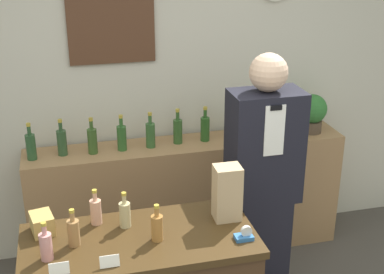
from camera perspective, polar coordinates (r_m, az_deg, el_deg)
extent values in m
cube|color=beige|center=(3.96, -4.63, 6.19)|extent=(5.20, 0.06, 2.70)
cube|color=#4E2F1F|center=(3.79, -8.62, 11.78)|extent=(0.60, 0.02, 0.54)
cube|color=#9E754C|center=(4.12, -0.42, -6.50)|extent=(2.36, 0.36, 0.91)
cube|color=#3D2A14|center=(2.72, -5.62, -10.97)|extent=(1.16, 0.56, 0.04)
cube|color=black|center=(3.64, 7.13, -11.98)|extent=(0.33, 0.26, 0.80)
cube|color=black|center=(3.28, 7.74, -1.01)|extent=(0.44, 0.26, 0.70)
cube|color=white|center=(3.11, 8.79, 0.67)|extent=(0.12, 0.01, 0.31)
cube|color=black|center=(3.06, 8.96, 3.09)|extent=(0.07, 0.01, 0.03)
sphere|color=#DBB293|center=(3.13, 8.17, 6.83)|extent=(0.23, 0.23, 0.23)
cylinder|color=#4C3D2D|center=(4.21, 12.56, 1.14)|extent=(0.16, 0.16, 0.09)
sphere|color=#2D6B2D|center=(4.17, 12.72, 2.95)|extent=(0.22, 0.22, 0.22)
cube|color=tan|center=(2.79, 3.77, -5.95)|extent=(0.14, 0.12, 0.30)
cube|color=#2D66A8|center=(2.69, 5.54, -10.60)|extent=(0.09, 0.06, 0.02)
cylinder|color=silver|center=(2.68, 5.82, -9.95)|extent=(0.06, 0.02, 0.06)
cube|color=white|center=(2.51, -13.99, -13.48)|extent=(0.09, 0.02, 0.06)
cube|color=white|center=(2.51, -8.79, -12.98)|extent=(0.09, 0.02, 0.06)
cube|color=tan|center=(2.82, -15.70, -8.86)|extent=(0.13, 0.16, 0.10)
cylinder|color=#CF8B88|center=(2.60, -15.30, -11.23)|extent=(0.06, 0.06, 0.13)
cylinder|color=#CF8B88|center=(2.55, -15.50, -9.54)|extent=(0.02, 0.02, 0.05)
cylinder|color=#B29933|center=(2.53, -15.57, -8.94)|extent=(0.03, 0.03, 0.02)
cylinder|color=#9A6F41|center=(2.67, -12.51, -9.96)|extent=(0.06, 0.06, 0.13)
cylinder|color=#9A6F41|center=(2.62, -12.67, -8.30)|extent=(0.02, 0.02, 0.05)
cylinder|color=#B29933|center=(2.61, -12.73, -7.71)|extent=(0.03, 0.03, 0.02)
cylinder|color=tan|center=(2.82, -10.21, -7.88)|extent=(0.06, 0.06, 0.13)
cylinder|color=tan|center=(2.78, -10.34, -6.27)|extent=(0.02, 0.02, 0.05)
cylinder|color=#B29933|center=(2.76, -10.38, -5.70)|extent=(0.03, 0.03, 0.02)
cylinder|color=tan|center=(2.77, -7.17, -8.25)|extent=(0.06, 0.06, 0.13)
cylinder|color=tan|center=(2.73, -7.26, -6.62)|extent=(0.02, 0.02, 0.05)
cylinder|color=#B29933|center=(2.72, -7.29, -6.04)|extent=(0.03, 0.03, 0.02)
cylinder|color=#A26D34|center=(2.65, -3.74, -9.67)|extent=(0.06, 0.06, 0.13)
cylinder|color=#A26D34|center=(2.60, -3.79, -7.99)|extent=(0.02, 0.02, 0.05)
cylinder|color=#B29933|center=(2.59, -3.81, -7.39)|extent=(0.03, 0.03, 0.02)
cylinder|color=#274C2A|center=(3.78, -16.79, -1.04)|extent=(0.07, 0.07, 0.18)
cylinder|color=#274C2A|center=(3.74, -16.99, 0.66)|extent=(0.03, 0.03, 0.06)
cylinder|color=#B29933|center=(3.72, -17.07, 1.27)|extent=(0.03, 0.03, 0.02)
cylinder|color=#2B4A2A|center=(3.80, -13.70, -0.61)|extent=(0.07, 0.07, 0.18)
cylinder|color=#2B4A2A|center=(3.75, -13.86, 1.09)|extent=(0.03, 0.03, 0.06)
cylinder|color=#B29933|center=(3.74, -13.92, 1.69)|extent=(0.03, 0.03, 0.02)
cylinder|color=#335122|center=(3.78, -10.58, -0.45)|extent=(0.07, 0.07, 0.18)
cylinder|color=#335122|center=(3.74, -10.71, 1.26)|extent=(0.03, 0.03, 0.06)
cylinder|color=#B29933|center=(3.72, -10.75, 1.87)|extent=(0.03, 0.03, 0.02)
cylinder|color=#2C5826|center=(3.80, -7.50, -0.13)|extent=(0.07, 0.07, 0.18)
cylinder|color=#2C5826|center=(3.76, -7.59, 1.58)|extent=(0.03, 0.03, 0.06)
cylinder|color=#B29933|center=(3.74, -7.62, 2.18)|extent=(0.03, 0.03, 0.02)
cylinder|color=#30582B|center=(3.83, -4.45, 0.17)|extent=(0.07, 0.07, 0.18)
cylinder|color=#30582B|center=(3.79, -4.50, 1.87)|extent=(0.03, 0.03, 0.06)
cylinder|color=#B29933|center=(3.77, -4.52, 2.47)|extent=(0.03, 0.03, 0.02)
cylinder|color=#2F5426|center=(3.89, -1.53, 0.58)|extent=(0.07, 0.07, 0.18)
cylinder|color=#2F5426|center=(3.85, -1.55, 2.26)|extent=(0.03, 0.03, 0.06)
cylinder|color=#B29933|center=(3.83, -1.55, 2.85)|extent=(0.03, 0.03, 0.02)
cylinder|color=#295421|center=(3.93, 1.40, 0.85)|extent=(0.07, 0.07, 0.18)
cylinder|color=#295421|center=(3.89, 1.42, 2.51)|extent=(0.03, 0.03, 0.06)
cylinder|color=#B29933|center=(3.88, 1.42, 3.09)|extent=(0.03, 0.03, 0.02)
cylinder|color=#35531C|center=(3.98, 4.29, 1.06)|extent=(0.07, 0.07, 0.18)
cylinder|color=#35531C|center=(3.94, 4.34, 2.70)|extent=(0.03, 0.03, 0.06)
cylinder|color=#B29933|center=(3.93, 4.36, 3.28)|extent=(0.03, 0.03, 0.02)
cylinder|color=#295729|center=(4.06, 7.03, 1.34)|extent=(0.07, 0.07, 0.18)
cylinder|color=#295729|center=(4.01, 7.11, 2.96)|extent=(0.03, 0.03, 0.06)
cylinder|color=#B29933|center=(4.00, 7.13, 3.53)|extent=(0.03, 0.03, 0.02)
cylinder|color=#2D541C|center=(4.11, 9.86, 1.44)|extent=(0.07, 0.07, 0.18)
cylinder|color=#2D541C|center=(4.06, 9.97, 3.03)|extent=(0.03, 0.03, 0.06)
cylinder|color=#B29933|center=(4.05, 10.01, 3.59)|extent=(0.03, 0.03, 0.02)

